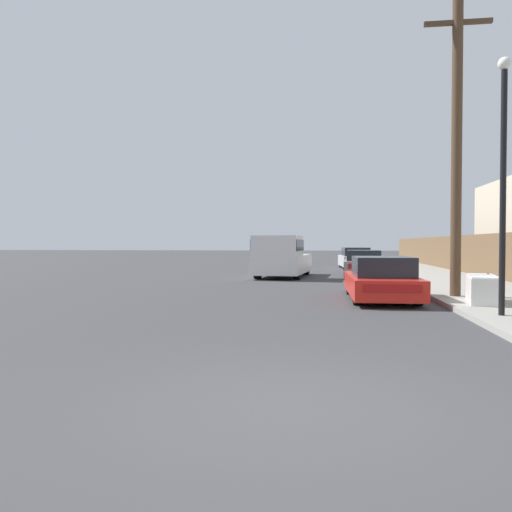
% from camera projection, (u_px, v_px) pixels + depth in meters
% --- Properties ---
extents(ground_plane, '(220.00, 220.00, 0.00)m').
position_uv_depth(ground_plane, '(295.00, 411.00, 4.68)').
color(ground_plane, '#38383A').
extents(sidewalk_curb, '(4.20, 63.00, 0.12)m').
position_uv_depth(sidewalk_curb, '(418.00, 271.00, 27.22)').
color(sidewalk_curb, gray).
rests_on(sidewalk_curb, ground).
extents(discarded_fridge, '(0.98, 1.91, 0.70)m').
position_uv_depth(discarded_fridge, '(482.00, 289.00, 12.27)').
color(discarded_fridge, silver).
rests_on(discarded_fridge, sidewalk_curb).
extents(parked_sports_car_red, '(1.83, 4.48, 1.21)m').
position_uv_depth(parked_sports_car_red, '(381.00, 280.00, 13.89)').
color(parked_sports_car_red, red).
rests_on(parked_sports_car_red, ground).
extents(car_parked_mid, '(2.02, 4.21, 1.26)m').
position_uv_depth(car_parked_mid, '(363.00, 264.00, 23.98)').
color(car_parked_mid, gray).
rests_on(car_parked_mid, ground).
extents(car_parked_far, '(2.03, 4.59, 1.33)m').
position_uv_depth(car_parked_far, '(355.00, 259.00, 31.63)').
color(car_parked_far, silver).
rests_on(car_parked_far, ground).
extents(pickup_truck, '(2.53, 5.41, 1.92)m').
position_uv_depth(pickup_truck, '(281.00, 257.00, 23.01)').
color(pickup_truck, silver).
rests_on(pickup_truck, ground).
extents(utility_pole, '(1.80, 0.29, 8.34)m').
position_uv_depth(utility_pole, '(457.00, 140.00, 13.72)').
color(utility_pole, '#4C3826').
rests_on(utility_pole, sidewalk_curb).
extents(street_lamp, '(0.26, 0.26, 5.19)m').
position_uv_depth(street_lamp, '(503.00, 168.00, 10.01)').
color(street_lamp, black).
rests_on(street_lamp, sidewalk_curb).
extents(wooden_fence, '(0.08, 45.90, 1.88)m').
position_uv_depth(wooden_fence, '(468.00, 254.00, 24.50)').
color(wooden_fence, brown).
rests_on(wooden_fence, sidewalk_curb).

